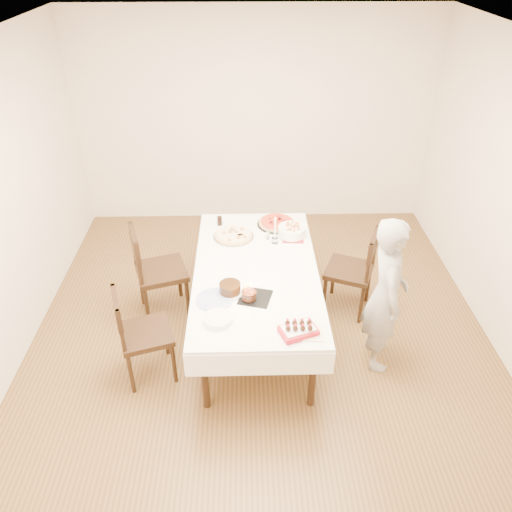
{
  "coord_description": "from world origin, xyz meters",
  "views": [
    {
      "loc": [
        -0.14,
        -3.69,
        3.4
      ],
      "look_at": [
        -0.05,
        0.09,
        0.9
      ],
      "focal_mm": 35.0,
      "sensor_mm": 36.0,
      "label": 1
    }
  ],
  "objects_px": {
    "pizza_pepperoni": "(277,223)",
    "strawberry_box": "(298,330)",
    "chair_left_dessert": "(146,334)",
    "cola_glass": "(220,221)",
    "layer_cake": "(230,288)",
    "pizza_white": "(234,235)",
    "chair_left_savory": "(161,271)",
    "chair_right_savory": "(349,270)",
    "dining_table": "(256,301)",
    "birthday_cake": "(249,292)",
    "person": "(386,295)",
    "taper_candle": "(275,230)",
    "pasta_bowl": "(292,231)"
  },
  "relations": [
    {
      "from": "chair_left_dessert",
      "to": "pasta_bowl",
      "type": "bearing_deg",
      "value": -157.85
    },
    {
      "from": "dining_table",
      "to": "pasta_bowl",
      "type": "bearing_deg",
      "value": 57.37
    },
    {
      "from": "pizza_pepperoni",
      "to": "person",
      "type": "bearing_deg",
      "value": -54.75
    },
    {
      "from": "person",
      "to": "birthday_cake",
      "type": "bearing_deg",
      "value": 95.93
    },
    {
      "from": "dining_table",
      "to": "birthday_cake",
      "type": "relative_size",
      "value": 15.84
    },
    {
      "from": "pasta_bowl",
      "to": "cola_glass",
      "type": "xyz_separation_m",
      "value": [
        -0.74,
        0.24,
        -0.0
      ]
    },
    {
      "from": "layer_cake",
      "to": "pizza_white",
      "type": "bearing_deg",
      "value": 88.82
    },
    {
      "from": "dining_table",
      "to": "pizza_pepperoni",
      "type": "height_order",
      "value": "pizza_pepperoni"
    },
    {
      "from": "dining_table",
      "to": "pizza_white",
      "type": "bearing_deg",
      "value": 110.46
    },
    {
      "from": "layer_cake",
      "to": "taper_candle",
      "type": "bearing_deg",
      "value": 61.8
    },
    {
      "from": "pizza_white",
      "to": "birthday_cake",
      "type": "relative_size",
      "value": 3.1
    },
    {
      "from": "pizza_pepperoni",
      "to": "pasta_bowl",
      "type": "relative_size",
      "value": 1.47
    },
    {
      "from": "pizza_white",
      "to": "cola_glass",
      "type": "bearing_deg",
      "value": 120.24
    },
    {
      "from": "cola_glass",
      "to": "strawberry_box",
      "type": "height_order",
      "value": "cola_glass"
    },
    {
      "from": "cola_glass",
      "to": "layer_cake",
      "type": "distance_m",
      "value": 1.19
    },
    {
      "from": "layer_cake",
      "to": "birthday_cake",
      "type": "distance_m",
      "value": 0.19
    },
    {
      "from": "layer_cake",
      "to": "birthday_cake",
      "type": "bearing_deg",
      "value": -30.86
    },
    {
      "from": "pizza_pepperoni",
      "to": "birthday_cake",
      "type": "height_order",
      "value": "birthday_cake"
    },
    {
      "from": "pizza_white",
      "to": "pasta_bowl",
      "type": "distance_m",
      "value": 0.59
    },
    {
      "from": "chair_left_savory",
      "to": "birthday_cake",
      "type": "relative_size",
      "value": 7.56
    },
    {
      "from": "person",
      "to": "pizza_white",
      "type": "relative_size",
      "value": 3.56
    },
    {
      "from": "birthday_cake",
      "to": "layer_cake",
      "type": "bearing_deg",
      "value": 149.14
    },
    {
      "from": "pizza_pepperoni",
      "to": "chair_left_savory",
      "type": "bearing_deg",
      "value": -157.46
    },
    {
      "from": "pizza_white",
      "to": "layer_cake",
      "type": "distance_m",
      "value": 0.92
    },
    {
      "from": "cola_glass",
      "to": "strawberry_box",
      "type": "distance_m",
      "value": 1.84
    },
    {
      "from": "dining_table",
      "to": "layer_cake",
      "type": "relative_size",
      "value": 9.09
    },
    {
      "from": "chair_left_dessert",
      "to": "strawberry_box",
      "type": "relative_size",
      "value": 3.28
    },
    {
      "from": "chair_right_savory",
      "to": "chair_left_savory",
      "type": "bearing_deg",
      "value": -156.85
    },
    {
      "from": "dining_table",
      "to": "taper_candle",
      "type": "height_order",
      "value": "taper_candle"
    },
    {
      "from": "dining_table",
      "to": "birthday_cake",
      "type": "xyz_separation_m",
      "value": [
        -0.07,
        -0.44,
        0.45
      ]
    },
    {
      "from": "dining_table",
      "to": "person",
      "type": "xyz_separation_m",
      "value": [
        1.11,
        -0.41,
        0.37
      ]
    },
    {
      "from": "dining_table",
      "to": "strawberry_box",
      "type": "xyz_separation_m",
      "value": [
        0.31,
        -0.88,
        0.41
      ]
    },
    {
      "from": "chair_left_dessert",
      "to": "cola_glass",
      "type": "xyz_separation_m",
      "value": [
        0.6,
        1.37,
        0.34
      ]
    },
    {
      "from": "cola_glass",
      "to": "strawberry_box",
      "type": "bearing_deg",
      "value": -68.53
    },
    {
      "from": "chair_left_dessert",
      "to": "cola_glass",
      "type": "bearing_deg",
      "value": -131.55
    },
    {
      "from": "pizza_pepperoni",
      "to": "dining_table",
      "type": "bearing_deg",
      "value": -106.27
    },
    {
      "from": "chair_left_dessert",
      "to": "pizza_pepperoni",
      "type": "bearing_deg",
      "value": -149.45
    },
    {
      "from": "pizza_pepperoni",
      "to": "strawberry_box",
      "type": "distance_m",
      "value": 1.7
    },
    {
      "from": "chair_left_savory",
      "to": "pizza_white",
      "type": "height_order",
      "value": "chair_left_savory"
    },
    {
      "from": "chair_left_savory",
      "to": "chair_left_dessert",
      "type": "bearing_deg",
      "value": 70.64
    },
    {
      "from": "chair_left_dessert",
      "to": "person",
      "type": "bearing_deg",
      "value": 165.63
    },
    {
      "from": "birthday_cake",
      "to": "strawberry_box",
      "type": "relative_size",
      "value": 0.48
    },
    {
      "from": "taper_candle",
      "to": "birthday_cake",
      "type": "bearing_deg",
      "value": -106.69
    },
    {
      "from": "chair_left_dessert",
      "to": "pizza_white",
      "type": "relative_size",
      "value": 2.21
    },
    {
      "from": "chair_left_savory",
      "to": "birthday_cake",
      "type": "height_order",
      "value": "chair_left_savory"
    },
    {
      "from": "chair_left_savory",
      "to": "person",
      "type": "bearing_deg",
      "value": 142.28
    },
    {
      "from": "chair_right_savory",
      "to": "chair_left_dessert",
      "type": "relative_size",
      "value": 1.03
    },
    {
      "from": "chair_right_savory",
      "to": "cola_glass",
      "type": "height_order",
      "value": "chair_right_savory"
    },
    {
      "from": "person",
      "to": "strawberry_box",
      "type": "relative_size",
      "value": 5.28
    },
    {
      "from": "pizza_white",
      "to": "cola_glass",
      "type": "relative_size",
      "value": 4.34
    }
  ]
}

